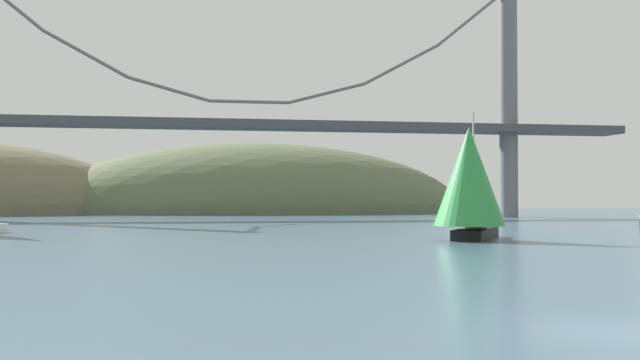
# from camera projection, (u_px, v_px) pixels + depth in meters

# --- Properties ---
(ground_plane) EXTENTS (360.00, 360.00, 0.00)m
(ground_plane) POSITION_uv_depth(u_px,v_px,m) (621.00, 333.00, 17.50)
(ground_plane) COLOR #426075
(headland_center) EXTENTS (84.32, 44.00, 27.45)m
(headland_center) POSITION_uv_depth(u_px,v_px,m) (256.00, 213.00, 151.14)
(headland_center) COLOR #5B6647
(headland_center) RESTS_ON ground_plane
(suspension_bridge) EXTENTS (116.53, 6.00, 35.83)m
(suspension_bridge) POSITION_uv_depth(u_px,v_px,m) (249.00, 113.00, 111.25)
(suspension_bridge) COLOR slate
(suspension_bridge) RESTS_ON ground_plane
(sailboat_green_sail) EXTENTS (7.81, 9.40, 9.38)m
(sailboat_green_sail) POSITION_uv_depth(u_px,v_px,m) (470.00, 180.00, 54.70)
(sailboat_green_sail) COLOR black
(sailboat_green_sail) RESTS_ON ground_plane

